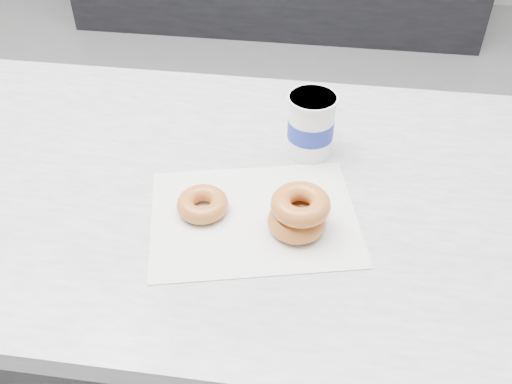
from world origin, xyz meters
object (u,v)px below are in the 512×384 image
Objects in this scene: coffee_cup at (311,125)px; donut_single at (202,204)px; donut_stack at (299,213)px; counter at (151,324)px.

donut_single is at bearing -114.01° from coffee_cup.
donut_stack is 1.03× the size of coffee_cup.
counter is 25.23× the size of coffee_cup.
donut_single is 0.16m from donut_stack.
coffee_cup reaches higher than donut_single.
counter is 0.50m from donut_single.
coffee_cup is at bearing 19.71° from counter.
coffee_cup reaches higher than donut_stack.
donut_stack reaches higher than donut_single.
coffee_cup is at bearing 49.35° from donut_single.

